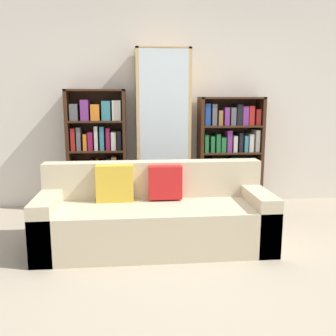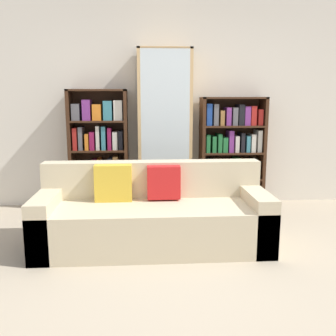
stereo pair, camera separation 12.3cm
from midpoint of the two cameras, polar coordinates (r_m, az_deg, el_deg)
ground_plane at (r=3.12m, az=3.84°, el=-16.46°), size 16.00×16.00×0.00m
wall_back at (r=5.02m, az=-0.21°, el=9.83°), size 6.70×0.06×2.70m
couch at (r=3.66m, az=-3.02°, el=-7.42°), size 2.19×0.82×0.79m
bookshelf_left at (r=4.87m, az=-11.39°, el=2.34°), size 0.74×0.32×1.53m
display_cabinet at (r=4.81m, az=-1.52°, el=5.67°), size 0.68×0.36×2.02m
bookshelf_right at (r=5.00m, az=8.70°, el=2.18°), size 0.83×0.32×1.43m
wine_bottle at (r=4.51m, az=3.15°, el=-5.61°), size 0.08×0.08×0.39m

